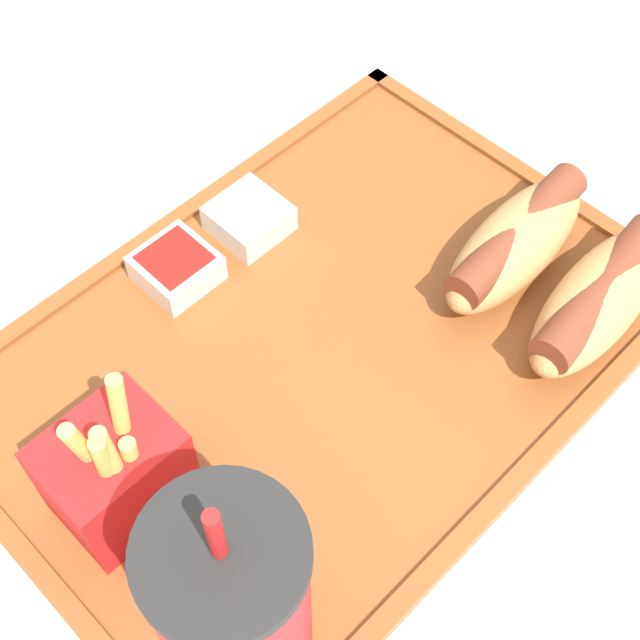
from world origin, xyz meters
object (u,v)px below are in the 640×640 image
Objects in this scene: sauce_cup_ketchup at (176,267)px; sauce_cup_mayo at (249,218)px; hot_dog_far at (598,298)px; hot_dog_near at (516,242)px; soda_cup at (235,607)px; fries_carton at (116,472)px.

sauce_cup_mayo is at bearing 177.81° from sauce_cup_ketchup.
hot_dog_far is 1.01× the size of hot_dog_near.
sauce_cup_ketchup is at bearing -42.53° from hot_dog_near.
sauce_cup_ketchup is (0.17, -0.15, -0.01)m from hot_dog_near.
hot_dog_far reaches higher than sauce_cup_mayo.
soda_cup is at bearing 11.37° from hot_dog_near.
soda_cup reaches higher than hot_dog_far.
soda_cup reaches higher than fries_carton.
hot_dog_far is at bearing 158.25° from fries_carton.
sauce_cup_mayo is 1.00× the size of sauce_cup_ketchup.
sauce_cup_mayo is (0.10, -0.15, -0.01)m from hot_dog_near.
soda_cup is at bearing 58.12° from sauce_cup_ketchup.
hot_dog_far reaches higher than sauce_cup_ketchup.
sauce_cup_mayo is at bearing -64.53° from hot_dog_far.
sauce_cup_ketchup is (0.06, -0.00, 0.00)m from sauce_cup_mayo.
hot_dog_near is at bearing 170.15° from fries_carton.
fries_carton is 0.16m from sauce_cup_ketchup.
hot_dog_far is 1.30× the size of fries_carton.
soda_cup is 0.31m from hot_dog_near.
sauce_cup_mayo is 0.06m from sauce_cup_ketchup.
hot_dog_near is at bearing -90.00° from hot_dog_far.
hot_dog_near is 0.23m from sauce_cup_ketchup.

